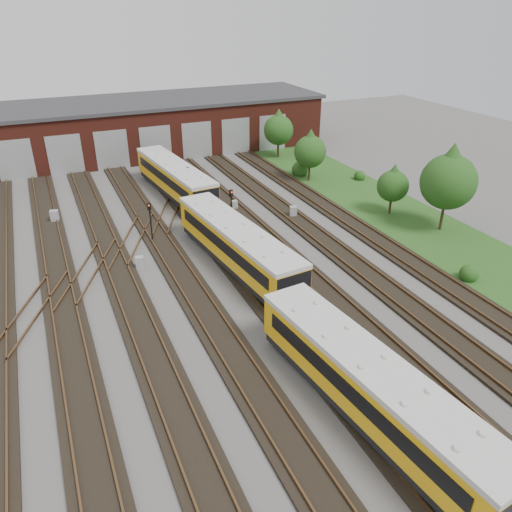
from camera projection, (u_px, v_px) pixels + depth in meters
name	position (u px, v px, depth m)	size (l,w,h in m)	color
ground	(247.00, 322.00, 30.20)	(120.00, 120.00, 0.00)	#484642
track_network	(241.00, 316.00, 30.57)	(30.40, 70.00, 0.33)	black
maintenance_shed	(119.00, 128.00, 61.12)	(51.00, 12.50, 6.35)	#592016
grass_verge	(397.00, 214.00, 45.16)	(8.00, 55.00, 0.05)	#1C4717
metro_train	(237.00, 245.00, 35.33)	(4.13, 46.64, 2.99)	black
signal_mast_0	(150.00, 217.00, 39.23)	(0.32, 0.31, 3.27)	black
signal_mast_1	(228.00, 238.00, 36.45)	(0.28, 0.26, 2.84)	black
signal_mast_2	(189.00, 179.00, 47.18)	(0.31, 0.30, 3.35)	black
signal_mast_3	(231.00, 205.00, 40.89)	(0.32, 0.30, 3.63)	black
relay_cabinet_1	(55.00, 216.00, 43.29)	(0.66, 0.55, 1.10)	#96989B
relay_cabinet_2	(140.00, 263.00, 35.92)	(0.57, 0.47, 0.94)	#96989B
relay_cabinet_3	(234.00, 205.00, 45.91)	(0.54, 0.45, 0.89)	#96989B
relay_cabinet_4	(293.00, 212.00, 44.35)	(0.60, 0.50, 1.00)	#96989B
tree_0	(310.00, 148.00, 51.77)	(3.34, 3.34, 5.54)	#332416
tree_1	(279.00, 126.00, 59.46)	(3.54, 3.54, 5.87)	#332416
tree_2	(450.00, 175.00, 39.94)	(4.49, 4.49, 7.44)	#332416
tree_3	(393.00, 182.00, 43.92)	(2.80, 2.80, 4.64)	#332416
bush_0	(469.00, 271.00, 34.39)	(1.30, 1.30, 1.30)	#1B4112
bush_1	(300.00, 167.00, 54.67)	(1.79, 1.79, 1.79)	#1B4112
bush_2	(360.00, 174.00, 53.42)	(1.19, 1.19, 1.19)	#1B4112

